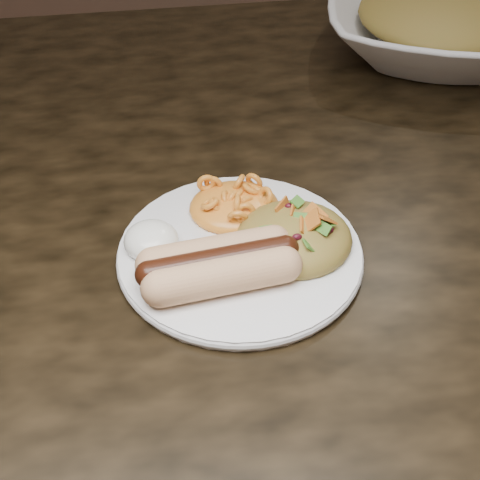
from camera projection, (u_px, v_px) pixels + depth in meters
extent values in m
cube|color=black|center=(121.00, 198.00, 0.71)|extent=(1.60, 0.90, 0.04)
cylinder|color=white|center=(240.00, 253.00, 0.61)|extent=(0.24, 0.24, 0.01)
cylinder|color=#E9B176|center=(221.00, 278.00, 0.55)|extent=(0.11, 0.04, 0.03)
cylinder|color=#E9B176|center=(216.00, 252.00, 0.58)|extent=(0.11, 0.04, 0.03)
cylinder|color=black|center=(219.00, 261.00, 0.56)|extent=(0.12, 0.04, 0.02)
ellipsoid|color=gold|center=(234.00, 197.00, 0.63)|extent=(0.11, 0.11, 0.03)
ellipsoid|color=white|center=(151.00, 235.00, 0.59)|extent=(0.06, 0.06, 0.03)
ellipsoid|color=#B25028|center=(294.00, 232.00, 0.60)|extent=(0.11, 0.10, 0.04)
imported|color=white|center=(440.00, 29.00, 0.89)|extent=(0.39, 0.39, 0.07)
ellipsoid|color=#B25028|center=(442.00, 19.00, 0.89)|extent=(0.29, 0.29, 0.06)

